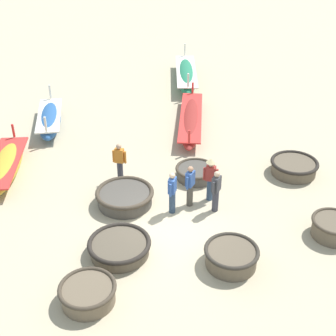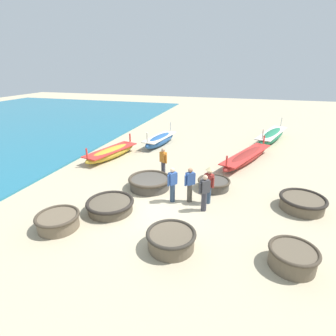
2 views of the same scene
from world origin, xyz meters
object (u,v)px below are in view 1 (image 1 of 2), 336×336
object	(u,v)px
long_boat_white_hull	(50,119)
long_boat_red_hull	(186,75)
fisherman_hauling	(120,162)
long_boat_ochre_hull	(5,166)
coracle_nearest	(125,197)
coracle_beside_post	(333,227)
fisherman_by_coracle	(190,185)
fisherman_with_hat	(172,192)
coracle_upturned	(88,293)
coracle_far_right	(119,247)
fisherman_crouching	(216,190)
coracle_tilted	(196,172)
coracle_far_left	(294,167)
fisherman_standing_right	(211,177)
long_boat_blue_hull	(191,119)
coracle_weathered	(231,256)

from	to	relation	value
long_boat_white_hull	long_boat_red_hull	xyz separation A→B (m)	(8.01, 3.51, 0.02)
fisherman_hauling	long_boat_ochre_hull	bearing A→B (deg)	154.86
coracle_nearest	coracle_beside_post	xyz separation A→B (m)	(5.86, -3.80, 0.03)
long_boat_ochre_hull	fisherman_by_coracle	xyz separation A→B (m)	(6.02, -4.24, 0.50)
long_boat_white_hull	fisherman_with_hat	world-z (taller)	fisherman_with_hat
coracle_upturned	fisherman_by_coracle	size ratio (longest dim) A/B	1.00
coracle_nearest	coracle_beside_post	bearing A→B (deg)	-33.00
long_boat_ochre_hull	long_boat_red_hull	bearing A→B (deg)	35.18
coracle_far_right	fisherman_crouching	size ratio (longest dim) A/B	1.23
long_boat_white_hull	fisherman_with_hat	size ratio (longest dim) A/B	2.63
coracle_tilted	fisherman_hauling	distance (m)	2.92
coracle_far_left	fisherman_standing_right	world-z (taller)	fisherman_standing_right
coracle_upturned	fisherman_standing_right	distance (m)	6.04
coracle_far_left	long_boat_white_hull	bearing A→B (deg)	139.93
long_boat_blue_hull	fisherman_by_coracle	distance (m)	6.36
coracle_upturned	long_boat_ochre_hull	size ratio (longest dim) A/B	0.35
long_boat_ochre_hull	coracle_upturned	bearing A→B (deg)	-76.12
coracle_far_left	fisherman_with_hat	bearing A→B (deg)	-170.37
coracle_tilted	fisherman_with_hat	distance (m)	2.44
coracle_upturned	long_boat_blue_hull	size ratio (longest dim) A/B	0.27
coracle_nearest	long_boat_blue_hull	world-z (taller)	long_boat_blue_hull
fisherman_hauling	long_boat_white_hull	bearing A→B (deg)	109.91
coracle_weathered	fisherman_crouching	size ratio (longest dim) A/B	1.04
coracle_far_right	coracle_far_left	distance (m)	7.87
long_boat_white_hull	coracle_weathered	bearing A→B (deg)	-70.08
coracle_tilted	long_boat_blue_hull	xyz separation A→B (m)	(1.45, 4.32, 0.06)
fisherman_by_coracle	coracle_beside_post	bearing A→B (deg)	-38.98
coracle_nearest	coracle_far_left	world-z (taller)	same
coracle_nearest	long_boat_blue_hull	distance (m)	6.77
fisherman_crouching	long_boat_ochre_hull	bearing A→B (deg)	144.45
coracle_upturned	long_boat_white_hull	world-z (taller)	long_boat_white_hull
fisherman_crouching	coracle_far_left	bearing A→B (deg)	18.25
coracle_tilted	fisherman_hauling	xyz separation A→B (m)	(-2.77, 0.73, 0.58)
coracle_tilted	long_boat_ochre_hull	bearing A→B (deg)	158.87
fisherman_hauling	coracle_tilted	bearing A→B (deg)	-14.76
fisherman_crouching	fisherman_with_hat	distance (m)	1.48
coracle_nearest	coracle_beside_post	world-z (taller)	coracle_beside_post
coracle_nearest	fisherman_standing_right	bearing A→B (deg)	-13.23
coracle_nearest	fisherman_with_hat	xyz separation A→B (m)	(1.41, -0.98, 0.53)
coracle_weathered	fisherman_with_hat	xyz separation A→B (m)	(-0.80, 3.01, 0.51)
coracle_weathered	long_boat_ochre_hull	xyz separation A→B (m)	(-6.11, 7.45, 0.01)
coracle_tilted	long_boat_ochre_hull	xyz separation A→B (m)	(-6.87, 2.65, 0.08)
long_boat_blue_hull	fisherman_hauling	world-z (taller)	fisherman_hauling
long_boat_blue_hull	long_boat_red_hull	world-z (taller)	long_boat_red_hull
coracle_far_left	long_boat_ochre_hull	bearing A→B (deg)	161.53
coracle_far_left	fisherman_hauling	bearing A→B (deg)	166.03
coracle_beside_post	fisherman_standing_right	bearing A→B (deg)	133.29
coracle_far_left	long_boat_ochre_hull	distance (m)	11.18
long_boat_white_hull	fisherman_with_hat	bearing A→B (deg)	-68.26
coracle_tilted	long_boat_blue_hull	bearing A→B (deg)	71.50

